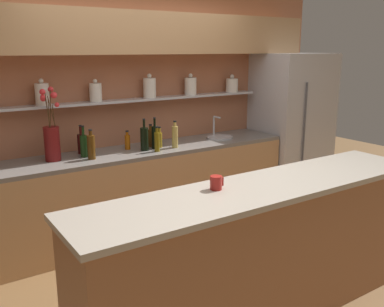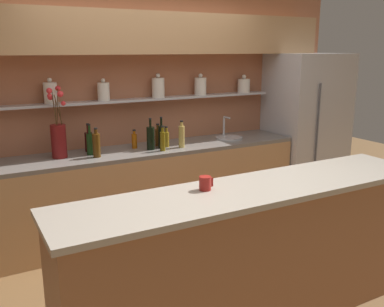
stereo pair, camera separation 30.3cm
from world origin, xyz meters
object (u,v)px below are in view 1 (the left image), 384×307
(bottle_spirit_6, at_px, (151,137))
(bottle_wine_7, at_px, (84,145))
(bottle_wine_4, at_px, (155,137))
(bottle_oil_9, at_px, (160,139))
(bottle_wine_5, at_px, (81,143))
(sink_fixture, at_px, (219,136))
(bottle_spirit_1, at_px, (175,136))
(bottle_oil_2, at_px, (157,141))
(flower_vase, at_px, (52,139))
(bottle_wine_8, at_px, (144,139))
(bottle_spirit_0, at_px, (91,147))
(refrigerator, at_px, (291,127))
(coffee_mug, at_px, (216,183))
(bottle_sauce_3, at_px, (127,142))

(bottle_spirit_6, distance_m, bottle_wine_7, 0.75)
(bottle_wine_4, relative_size, bottle_oil_9, 1.49)
(bottle_wine_5, bearing_deg, bottle_wine_4, -17.31)
(sink_fixture, height_order, bottle_spirit_6, sink_fixture)
(bottle_spirit_1, distance_m, bottle_wine_5, 0.96)
(bottle_oil_2, bearing_deg, flower_vase, 167.32)
(bottle_spirit_1, relative_size, bottle_wine_4, 0.87)
(bottle_wine_8, bearing_deg, bottle_wine_4, 3.53)
(bottle_spirit_0, bearing_deg, bottle_oil_9, 5.51)
(sink_fixture, distance_m, bottle_spirit_1, 0.71)
(sink_fixture, height_order, bottle_oil_9, sink_fixture)
(bottle_oil_2, relative_size, bottle_wine_8, 0.78)
(flower_vase, relative_size, bottle_wine_7, 2.23)
(bottle_spirit_1, bearing_deg, flower_vase, 171.97)
(refrigerator, xyz_separation_m, bottle_wine_8, (-2.16, -0.03, 0.10))
(bottle_spirit_1, bearing_deg, coffee_mug, -112.19)
(refrigerator, xyz_separation_m, bottle_wine_4, (-2.03, -0.02, 0.11))
(refrigerator, distance_m, bottle_spirit_6, 2.02)
(sink_fixture, relative_size, bottle_oil_9, 1.38)
(bottle_oil_2, xyz_separation_m, coffee_mug, (-0.40, -1.54, 0.04))
(flower_vase, bearing_deg, bottle_oil_9, -3.95)
(coffee_mug, bearing_deg, bottle_wine_5, 97.99)
(bottle_spirit_0, relative_size, bottle_spirit_1, 1.00)
(bottle_spirit_1, xyz_separation_m, bottle_sauce_3, (-0.45, 0.20, -0.04))
(bottle_oil_9, bearing_deg, bottle_wine_5, 165.92)
(bottle_wine_7, relative_size, coffee_mug, 3.04)
(bottle_wine_8, bearing_deg, coffee_mug, -100.96)
(bottle_spirit_1, relative_size, bottle_oil_2, 1.11)
(bottle_spirit_0, xyz_separation_m, bottle_spirit_1, (0.91, -0.02, 0.00))
(bottle_wine_8, xyz_separation_m, bottle_oil_9, (0.20, 0.03, -0.03))
(bottle_sauce_3, bearing_deg, bottle_oil_9, -17.90)
(sink_fixture, distance_m, bottle_oil_9, 0.82)
(coffee_mug, bearing_deg, bottle_spirit_1, 67.81)
(sink_fixture, bearing_deg, bottle_wine_5, 174.45)
(bottle_sauce_3, relative_size, bottle_wine_5, 0.69)
(bottle_spirit_6, relative_size, bottle_wine_7, 0.79)
(flower_vase, relative_size, bottle_wine_4, 2.06)
(refrigerator, height_order, flower_vase, refrigerator)
(bottle_oil_9, bearing_deg, flower_vase, 176.05)
(bottle_sauce_3, height_order, bottle_wine_8, bottle_wine_8)
(refrigerator, relative_size, bottle_spirit_1, 6.56)
(sink_fixture, height_order, coffee_mug, sink_fixture)
(bottle_spirit_0, xyz_separation_m, bottle_spirit_6, (0.72, 0.16, -0.02))
(flower_vase, bearing_deg, sink_fixture, -1.06)
(bottle_spirit_0, height_order, bottle_wine_7, bottle_wine_7)
(bottle_spirit_1, distance_m, coffee_mug, 1.71)
(bottle_wine_8, height_order, coffee_mug, bottle_wine_8)
(coffee_mug, bearing_deg, sink_fixture, 52.25)
(flower_vase, bearing_deg, bottle_wine_7, -4.61)
(bottle_spirit_0, height_order, bottle_oil_2, bottle_spirit_0)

